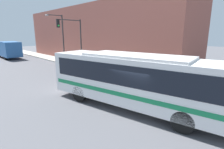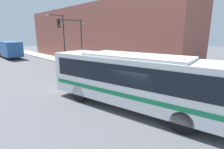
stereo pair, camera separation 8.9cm
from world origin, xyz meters
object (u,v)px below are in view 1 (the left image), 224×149
at_px(delivery_truck, 9,49).
at_px(fire_hydrant, 157,79).
at_px(city_bus, 135,78).
at_px(street_lamp, 61,34).
at_px(traffic_light_pole, 74,35).
at_px(parking_meter, 97,63).

height_order(delivery_truck, fire_hydrant, delivery_truck).
relative_size(city_bus, street_lamp, 1.69).
bearing_deg(traffic_light_pole, parking_meter, -75.23).
bearing_deg(parking_meter, delivery_truck, 102.60).
distance_m(city_bus, parking_meter, 10.78).
distance_m(city_bus, delivery_truck, 29.19).
height_order(fire_hydrant, traffic_light_pole, traffic_light_pole).
relative_size(traffic_light_pole, parking_meter, 4.81).
xyz_separation_m(delivery_truck, traffic_light_pole, (3.48, -16.18, 2.57)).
height_order(fire_hydrant, parking_meter, parking_meter).
distance_m(city_bus, traffic_light_pole, 13.79).
xyz_separation_m(fire_hydrant, traffic_light_pole, (-0.90, 11.42, 3.61)).
height_order(parking_meter, street_lamp, street_lamp).
bearing_deg(street_lamp, parking_meter, -89.26).
height_order(traffic_light_pole, street_lamp, street_lamp).
bearing_deg(parking_meter, city_bus, -116.97).
bearing_deg(traffic_light_pole, city_bus, -106.97).
relative_size(delivery_truck, fire_hydrant, 8.99).
distance_m(city_bus, fire_hydrant, 5.28).
distance_m(delivery_truck, parking_meter, 20.10).
xyz_separation_m(city_bus, delivery_truck, (0.49, 29.18, -0.25)).
relative_size(city_bus, delivery_truck, 1.59).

